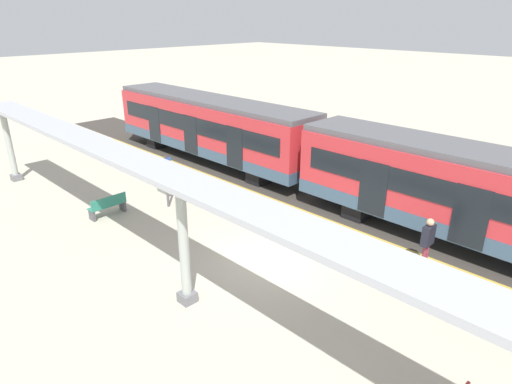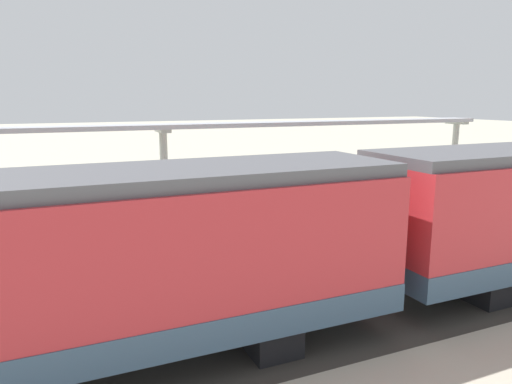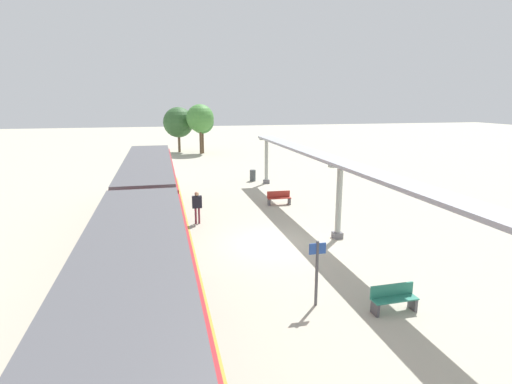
% 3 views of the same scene
% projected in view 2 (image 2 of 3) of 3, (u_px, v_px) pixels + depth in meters
% --- Properties ---
extents(ground_plane, '(176.00, 176.00, 0.00)m').
position_uv_depth(ground_plane, '(192.00, 254.00, 14.44)').
color(ground_plane, '#B1AC97').
extents(tactile_edge_strip, '(0.37, 35.51, 0.01)m').
position_uv_depth(tactile_edge_strip, '(237.00, 300.00, 11.15)').
color(tactile_edge_strip, gold).
rests_on(tactile_edge_strip, ground).
extents(trackbed, '(3.20, 47.51, 0.01)m').
position_uv_depth(trackbed, '(269.00, 334.00, 9.55)').
color(trackbed, '#38332D').
rests_on(trackbed, ground).
extents(canopy_pillar_nearest, '(1.10, 0.44, 3.60)m').
position_uv_depth(canopy_pillar_nearest, '(454.00, 159.00, 22.66)').
color(canopy_pillar_nearest, slate).
rests_on(canopy_pillar_nearest, ground).
extents(canopy_pillar_second, '(1.10, 0.44, 3.60)m').
position_uv_depth(canopy_pillar_second, '(165.00, 178.00, 17.14)').
color(canopy_pillar_second, slate).
rests_on(canopy_pillar_second, ground).
extents(canopy_beam, '(1.20, 28.38, 0.16)m').
position_uv_depth(canopy_beam, '(167.00, 126.00, 16.84)').
color(canopy_beam, '#A8AAB2').
rests_on(canopy_beam, canopy_pillar_nearest).
extents(bench_mid_platform, '(1.51, 0.47, 0.86)m').
position_uv_depth(bench_mid_platform, '(343.00, 205.00, 19.05)').
color(bench_mid_platform, '#287A65').
rests_on(bench_mid_platform, ground).
extents(platform_info_sign, '(0.56, 0.10, 2.20)m').
position_uv_depth(platform_info_sign, '(358.00, 196.00, 16.51)').
color(platform_info_sign, '#4C4C51').
rests_on(platform_info_sign, ground).
extents(passenger_waiting_near_edge, '(0.51, 0.24, 1.78)m').
position_uv_depth(passenger_waiting_near_edge, '(51.00, 270.00, 10.00)').
color(passenger_waiting_near_edge, maroon).
rests_on(passenger_waiting_near_edge, ground).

